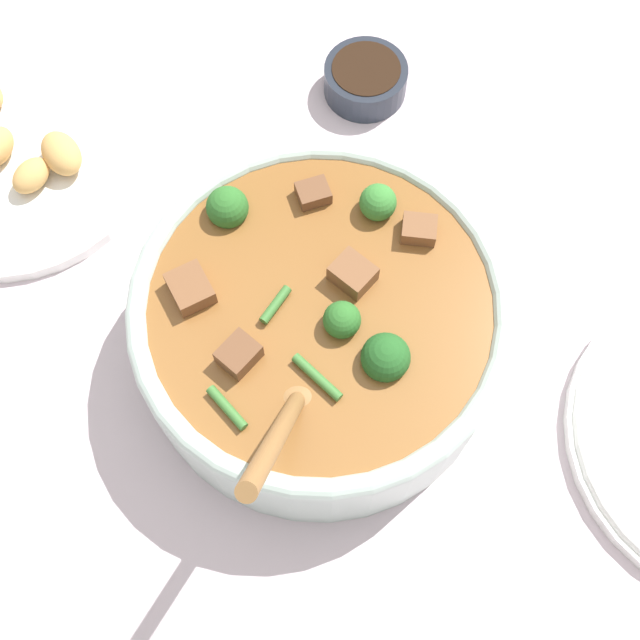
# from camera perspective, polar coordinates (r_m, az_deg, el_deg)

# --- Properties ---
(ground_plane) EXTENTS (4.00, 4.00, 0.00)m
(ground_plane) POSITION_cam_1_polar(r_m,az_deg,el_deg) (0.67, 0.00, -2.06)
(ground_plane) COLOR silver
(stew_bowl) EXTENTS (0.28, 0.31, 0.23)m
(stew_bowl) POSITION_cam_1_polar(r_m,az_deg,el_deg) (0.61, -0.01, -0.20)
(stew_bowl) COLOR #B2C6BC
(stew_bowl) RESTS_ON ground_plane
(condiment_bowl) EXTENTS (0.08, 0.08, 0.03)m
(condiment_bowl) POSITION_cam_1_polar(r_m,az_deg,el_deg) (0.79, 3.26, 16.79)
(condiment_bowl) COLOR #232833
(condiment_bowl) RESTS_ON ground_plane
(food_plate) EXTENTS (0.25, 0.25, 0.04)m
(food_plate) POSITION_cam_1_polar(r_m,az_deg,el_deg) (0.79, -20.78, 10.87)
(food_plate) COLOR white
(food_plate) RESTS_ON ground_plane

